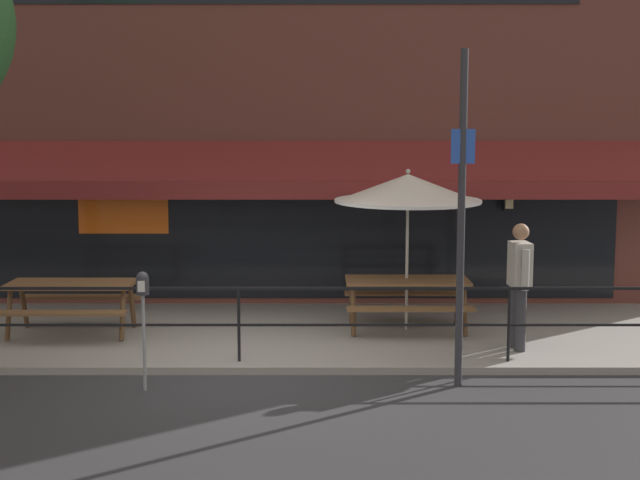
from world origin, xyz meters
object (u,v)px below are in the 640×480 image
Objects in this scene: picnic_table_left at (75,293)px; patio_umbrella_centre at (412,189)px; parking_meter_near at (147,295)px; picnic_table_centre at (411,290)px; pedestrian_walking at (523,280)px; street_sign_pole at (465,217)px.

picnic_table_left is 5.09m from patio_umbrella_centre.
parking_meter_near is at bearing -140.62° from patio_umbrella_centre.
pedestrian_walking reaches higher than picnic_table_centre.
street_sign_pole is at bearing 2.72° from parking_meter_near.
street_sign_pole is at bearing -81.40° from picnic_table_centre.
picnic_table_left is 0.76× the size of patio_umbrella_centre.
pedestrian_walking reaches higher than picnic_table_left.
street_sign_pole reaches higher than pedestrian_walking.
street_sign_pole reaches higher than picnic_table_centre.
picnic_table_centre is at bearing 3.24° from picnic_table_left.
picnic_table_left is at bearing -176.76° from picnic_table_centre.
patio_umbrella_centre reaches higher than pedestrian_walking.
picnic_table_centre is at bearing 38.57° from parking_meter_near.
picnic_table_left is 5.84m from street_sign_pole.
picnic_table_centre is 1.05× the size of pedestrian_walking.
picnic_table_left is 2.87m from parking_meter_near.
pedestrian_walking is 1.97m from street_sign_pole.
street_sign_pole is at bearing -22.94° from picnic_table_left.
street_sign_pole is at bearing -81.66° from patio_umbrella_centre.
patio_umbrella_centre reaches higher than picnic_table_left.
patio_umbrella_centre is (0.00, 0.08, 1.47)m from picnic_table_centre.
patio_umbrella_centre is 1.67× the size of parking_meter_near.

